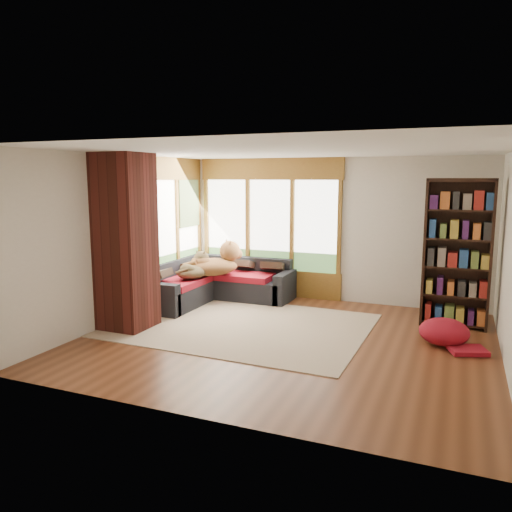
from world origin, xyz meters
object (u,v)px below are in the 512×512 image
Objects in this scene: brick_chimney at (126,242)px; area_rug at (242,325)px; dog_tan at (216,258)px; bookshelf at (457,254)px; dog_brindle at (195,264)px; pouf at (444,331)px; sectional_sofa at (216,284)px.

area_rug is (1.56, 0.72, -1.29)m from brick_chimney.
brick_chimney is at bearing -155.06° from area_rug.
dog_tan is (-1.03, 1.19, 0.80)m from area_rug.
bookshelf is 2.89× the size of dog_brindle.
dog_brindle reaches higher than area_rug.
dog_brindle reaches higher than pouf.
bookshelf reaches higher than sectional_sofa.
area_rug is 5.66× the size of pouf.
brick_chimney is at bearing -167.65° from pouf.
brick_chimney is at bearing -148.88° from dog_tan.
brick_chimney is at bearing 178.44° from dog_brindle.
pouf is 4.08m from dog_tan.
brick_chimney is 3.36× the size of dog_brindle.
area_rug is 1.68m from dog_brindle.
area_rug is at bearing -92.49° from dog_tan.
bookshelf is 2.05× the size of dog_tan.
brick_chimney is 1.18× the size of sectional_sofa.
bookshelf is 4.29m from dog_brindle.
brick_chimney is 0.70× the size of area_rug.
pouf is at bearing -12.28° from sectional_sofa.
sectional_sofa is 3.33× the size of pouf.
brick_chimney is 2.15m from area_rug.
pouf is (4.00, -1.08, -0.11)m from sectional_sofa.
area_rug is 3.40m from bookshelf.
bookshelf is 3.39× the size of pouf.
bookshelf is at bearing 0.95° from sectional_sofa.
brick_chimney reaches higher than dog_brindle.
dog_tan is 1.41× the size of dog_brindle.
pouf is 4.23m from dog_brindle.
dog_tan is at bearing -179.89° from bookshelf.
area_rug is 1.77m from dog_tan.
brick_chimney is 2.32m from sectional_sofa.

